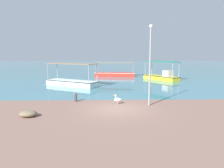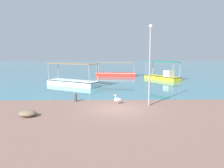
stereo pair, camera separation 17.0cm
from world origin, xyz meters
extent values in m
plane|color=#805F53|center=(0.00, 0.00, 0.00)|extent=(120.00, 120.00, 0.00)
cube|color=teal|center=(0.00, 48.00, 0.00)|extent=(110.00, 90.00, 0.00)
cube|color=red|center=(0.78, 22.15, 0.35)|extent=(7.03, 2.73, 0.69)
cube|color=silver|center=(0.78, 22.15, 0.65)|extent=(7.07, 2.77, 0.08)
cylinder|color=#99999E|center=(-2.47, 21.63, 1.53)|extent=(0.08, 0.08, 1.68)
cylinder|color=#99999E|center=(-2.28, 23.36, 1.53)|extent=(0.08, 0.08, 1.68)
cylinder|color=#99999E|center=(3.84, 20.93, 1.53)|extent=(0.08, 0.08, 1.68)
cylinder|color=#99999E|center=(4.03, 22.67, 1.53)|extent=(0.08, 0.08, 1.68)
cube|color=#837255|center=(0.78, 22.15, 2.40)|extent=(6.84, 2.81, 0.05)
cube|color=white|center=(-5.11, 11.45, 0.34)|extent=(6.96, 5.24, 0.67)
cube|color=black|center=(-5.11, 11.45, 0.63)|extent=(7.01, 5.30, 0.08)
cylinder|color=#99999E|center=(-1.90, 10.57, 1.72)|extent=(0.08, 0.08, 2.10)
cylinder|color=#99999E|center=(-2.80, 9.06, 1.72)|extent=(0.08, 0.08, 2.10)
cylinder|color=#99999E|center=(-7.41, 13.84, 1.72)|extent=(0.08, 0.08, 2.10)
cylinder|color=#99999E|center=(-8.31, 12.33, 1.72)|extent=(0.08, 0.08, 2.10)
cube|color=#8C6D4D|center=(-5.11, 11.45, 2.79)|extent=(6.84, 5.23, 0.05)
cube|color=gold|center=(7.66, 17.11, 0.31)|extent=(4.75, 5.82, 0.61)
cube|color=black|center=(7.66, 17.11, 0.58)|extent=(4.81, 5.88, 0.08)
cylinder|color=#99999E|center=(5.53, 18.90, 1.70)|extent=(0.08, 0.08, 2.17)
cylinder|color=#99999E|center=(6.77, 19.75, 1.70)|extent=(0.08, 0.08, 2.17)
cylinder|color=#99999E|center=(8.56, 14.48, 1.70)|extent=(0.08, 0.08, 2.17)
cylinder|color=#99999E|center=(9.80, 15.33, 1.70)|extent=(0.08, 0.08, 2.17)
cube|color=#0C7C58|center=(7.66, 17.11, 2.81)|extent=(4.72, 5.71, 0.05)
cube|color=beige|center=(8.41, 16.03, 1.07)|extent=(1.63, 1.60, 0.91)
cylinder|color=#E0997A|center=(0.14, 1.38, 0.11)|extent=(0.03, 0.03, 0.22)
cylinder|color=#E0997A|center=(0.12, 1.48, 0.11)|extent=(0.03, 0.03, 0.22)
ellipsoid|color=white|center=(0.10, 1.42, 0.36)|extent=(0.60, 0.38, 0.32)
ellipsoid|color=white|center=(0.35, 1.47, 0.38)|extent=(0.18, 0.15, 0.10)
cylinder|color=white|center=(-0.05, 1.40, 0.58)|extent=(0.07, 0.07, 0.26)
sphere|color=white|center=(-0.05, 1.40, 0.74)|extent=(0.11, 0.11, 0.11)
cone|color=#E5933F|center=(-0.21, 1.37, 0.73)|extent=(0.31, 0.11, 0.06)
cylinder|color=gray|center=(2.59, 0.93, 3.01)|extent=(0.14, 0.14, 6.02)
sphere|color=#EAEACC|center=(2.59, 0.93, 6.13)|extent=(0.28, 0.28, 0.28)
cylinder|color=#47474C|center=(-3.45, 2.47, 0.30)|extent=(0.28, 0.28, 0.60)
sphere|color=#4C4C51|center=(-3.45, 2.47, 0.63)|extent=(0.29, 0.29, 0.29)
ellipsoid|color=#73644B|center=(-5.93, -1.95, 0.21)|extent=(1.13, 0.96, 0.42)
camera|label=1|loc=(-0.87, -15.94, 4.18)|focal=35.00mm
camera|label=2|loc=(-0.70, -15.94, 4.18)|focal=35.00mm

